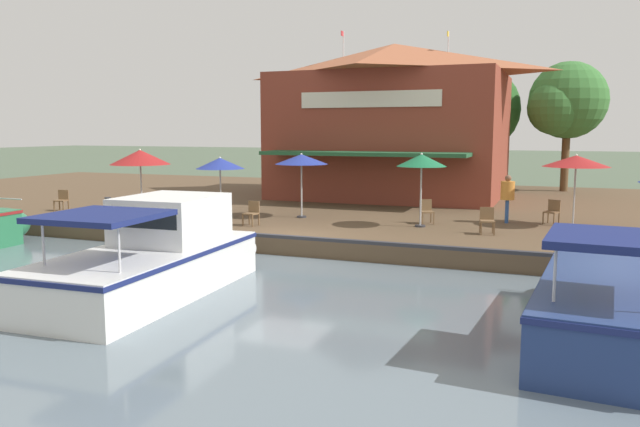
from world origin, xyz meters
name	(u,v)px	position (x,y,z in m)	size (l,w,h in m)	color
ground_plane	(285,258)	(0.00, 0.00, 0.00)	(220.00, 220.00, 0.00)	#4C5B47
quay_deck	(382,207)	(-11.00, 0.00, 0.30)	(22.00, 56.00, 0.60)	brown
quay_edge_fender	(286,237)	(-0.10, 0.00, 0.65)	(0.20, 50.40, 0.10)	#2D2D33
waterfront_restaurant	(393,120)	(-13.56, -0.21, 4.42)	(10.30, 11.14, 8.28)	brown
patio_umbrella_mid_patio_left	(220,163)	(-4.05, -4.58, 2.62)	(1.88, 1.88, 2.28)	#B7B7B7
patio_umbrella_near_quay_edge	(422,161)	(-3.91, 3.35, 2.88)	(1.71, 1.71, 2.54)	#B7B7B7
patio_umbrella_far_corner	(301,159)	(-4.55, -1.36, 2.81)	(2.00, 2.00, 2.44)	#B7B7B7
patio_umbrella_back_row	(576,161)	(-5.90, 8.24, 2.85)	(2.22, 2.22, 2.49)	#B7B7B7
patio_umbrella_mid_patio_right	(140,157)	(-2.60, -7.21, 2.88)	(2.28, 2.28, 2.60)	#B7B7B7
cafe_chair_facing_river	(487,219)	(-3.21, 5.65, 1.08)	(0.52, 0.52, 0.85)	brown
cafe_chair_back_row_seat	(426,210)	(-4.76, 3.38, 1.08)	(0.59, 0.59, 0.85)	brown
cafe_chair_far_corner_seat	(62,199)	(-2.83, -11.38, 1.08)	(0.53, 0.53, 0.85)	brown
cafe_chair_beside_entrance	(252,212)	(-2.08, -2.19, 1.08)	(0.49, 0.49, 0.85)	brown
cafe_chair_mid_patio	(552,211)	(-6.29, 7.56, 1.08)	(0.58, 0.58, 0.85)	brown
person_mid_patio	(508,193)	(-5.98, 6.03, 1.68)	(0.49, 0.49, 1.72)	#2D5193
motorboat_mid_row	(610,298)	(4.25, 8.81, 0.72)	(7.21, 2.79, 2.17)	navy
motorboat_second_along	(165,256)	(4.62, -1.08, 0.88)	(7.54, 2.89, 2.22)	white
mooring_post	(108,211)	(-0.35, -6.93, 1.10)	(0.22, 0.22, 0.98)	#473323
tree_behind_restaurant	(565,102)	(-19.12, 7.76, 5.37)	(4.32, 4.11, 6.95)	brown
tree_downstream_bank	(473,112)	(-19.71, 2.88, 4.95)	(5.09, 4.85, 6.90)	brown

